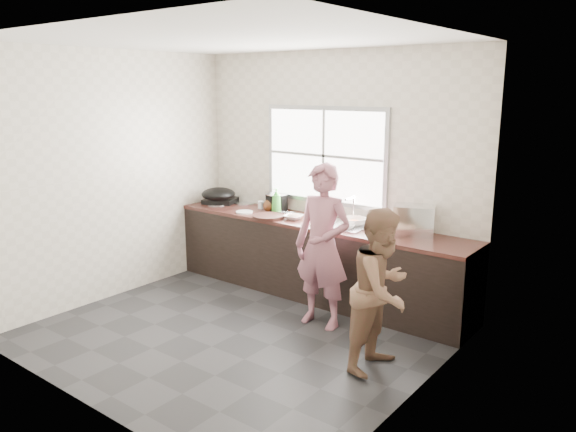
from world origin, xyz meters
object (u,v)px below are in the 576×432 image
Objects in this scene: cutting_board at (268,217)px; burner at (221,200)px; bowl_mince at (293,217)px; bottle_green at (276,200)px; pot_lid_left at (217,204)px; wok at (218,194)px; bottle_brown_short at (269,204)px; pot_lid_right at (245,203)px; bottle_brown_tall at (274,204)px; plate_food at (244,212)px; glass_jar at (261,205)px; black_pot at (277,202)px; person_side at (382,290)px; dish_rack at (414,220)px; woman at (322,251)px; bowl_held at (346,226)px; bowl_crabs at (354,223)px.

burner is at bearing 163.66° from cutting_board.
bowl_mince is 0.69× the size of bottle_green.
wok is at bearing -12.29° from pot_lid_left.
bottle_brown_short is 0.68× the size of pot_lid_right.
bottle_green is 0.12m from bottle_brown_tall.
bowl_mince is 0.41m from bottle_green.
wok reaches higher than plate_food.
glass_jar is at bearing 168.16° from bottle_brown_short.
black_pot reaches higher than plate_food.
bottle_brown_short is 0.46× the size of burner.
burner is at bearing -173.98° from black_pot.
burner is at bearing 157.85° from plate_food.
bottle_green reaches higher than bottle_brown_short.
person_side is 1.25m from dish_rack.
black_pot is (-0.46, 0.27, 0.07)m from bowl_mince.
black_pot reaches higher than bowl_mince.
woman is 3.92× the size of burner.
person_side is 2.31m from bottle_green.
pot_lid_right is (-0.56, 0.11, -0.08)m from bottle_brown_tall.
bowl_mince is at bearing 61.47° from person_side.
woman is at bearing -83.66° from bowl_held.
woman is at bearing -21.85° from cutting_board.
wok reaches higher than pot_lid_left.
glass_jar is (-0.65, 0.20, 0.02)m from bowl_mince.
pot_lid_right is at bearing 162.91° from bowl_mince.
dish_rack is at bearing 0.42° from bottle_brown_tall.
bowl_crabs is 0.57× the size of burner.
pot_lid_left is at bearing 166.96° from plate_food.
plate_food is 0.40m from bottle_green.
woman is 6.85× the size of bowl_held.
bottle_brown_tall is 0.85m from burner.
cutting_board is 1.66× the size of bowl_crabs.
bowl_held is 0.86× the size of pot_lid_left.
bottle_brown_short is 1.84m from dish_rack.
pot_lid_left is at bearing 177.58° from bowl_mince.
wok is (-0.56, -0.16, 0.09)m from glass_jar.
bottle_brown_tall is 0.05m from bottle_brown_short.
bowl_held is 1.18m from bottle_brown_tall.
bowl_held is 1.95m from pot_lid_left.
cutting_board is at bearing -163.12° from bowl_crabs.
bottle_green is (-2.01, 1.11, 0.32)m from person_side.
bottle_green is at bearing -14.05° from pot_lid_right.
black_pot is at bearing 18.25° from glass_jar.
bowl_crabs is at bearing -2.25° from bottle_brown_tall.
cutting_board is 0.97m from bowl_held.
bowl_held is 1.75m from pot_lid_right.
burner is 0.14m from pot_lid_left.
bowl_mince is 1.18× the size of bottle_brown_tall.
bottle_brown_short is 0.55m from pot_lid_right.
pot_lid_right is (-2.66, 1.27, 0.18)m from person_side.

